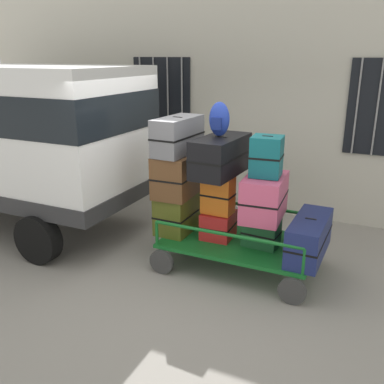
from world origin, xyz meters
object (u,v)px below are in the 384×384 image
(suitcase_midleft_top, at_px, (221,156))
(suitcase_left_top, at_px, (178,136))
(suitcase_left_middle, at_px, (178,174))
(backpack, at_px, (219,119))
(suitcase_center_bottom, at_px, (261,232))
(suitcase_center_top, at_px, (267,156))
(suitcase_left_bottom, at_px, (178,212))
(suitcase_midleft_middle, at_px, (218,194))
(suitcase_midright_bottom, at_px, (309,237))
(luggage_cart, at_px, (239,245))
(suitcase_center_middle, at_px, (264,197))
(van, at_px, (4,129))
(suitcase_midleft_bottom, at_px, (218,225))

(suitcase_midleft_top, bearing_deg, suitcase_left_top, -177.55)
(suitcase_left_middle, relative_size, backpack, 1.87)
(suitcase_center_bottom, xyz_separation_m, suitcase_center_top, (0.00, 0.05, 1.01))
(suitcase_left_top, xyz_separation_m, suitcase_midleft_top, (0.62, 0.03, -0.22))
(suitcase_left_bottom, bearing_deg, suitcase_midleft_top, 4.05)
(suitcase_left_top, relative_size, suitcase_midleft_middle, 1.69)
(suitcase_midright_bottom, bearing_deg, luggage_cart, 177.59)
(suitcase_left_top, height_order, suitcase_midright_bottom, suitcase_left_top)
(backpack, bearing_deg, suitcase_midright_bottom, -3.32)
(suitcase_left_top, distance_m, suitcase_midleft_middle, 0.96)
(suitcase_left_top, bearing_deg, backpack, 2.68)
(suitcase_left_middle, height_order, suitcase_center_bottom, suitcase_left_middle)
(suitcase_midleft_middle, distance_m, suitcase_center_middle, 0.62)
(van, height_order, suitcase_midright_bottom, van)
(van, distance_m, suitcase_midleft_bottom, 3.91)
(suitcase_center_bottom, bearing_deg, suitcase_center_middle, 90.00)
(suitcase_center_bottom, bearing_deg, suitcase_midright_bottom, -1.36)
(luggage_cart, relative_size, suitcase_center_middle, 2.46)
(luggage_cart, distance_m, suitcase_left_top, 1.70)
(suitcase_midleft_middle, relative_size, suitcase_center_middle, 0.62)
(backpack, bearing_deg, suitcase_left_bottom, -175.63)
(luggage_cart, xyz_separation_m, suitcase_midleft_bottom, (-0.31, -0.00, 0.24))
(suitcase_left_middle, xyz_separation_m, suitcase_center_middle, (1.23, 0.03, -0.16))
(suitcase_midleft_middle, relative_size, backpack, 1.20)
(suitcase_midleft_bottom, height_order, suitcase_midleft_middle, suitcase_midleft_middle)
(van, bearing_deg, suitcase_left_middle, 1.24)
(suitcase_left_middle, bearing_deg, suitcase_midleft_middle, -3.50)
(suitcase_center_bottom, relative_size, suitcase_midright_bottom, 0.45)
(suitcase_left_bottom, bearing_deg, suitcase_center_bottom, -0.66)
(suitcase_midright_bottom, distance_m, backpack, 1.87)
(suitcase_left_top, relative_size, suitcase_midleft_bottom, 1.91)
(luggage_cart, height_order, backpack, backpack)
(suitcase_midleft_bottom, bearing_deg, suitcase_left_top, 179.24)
(suitcase_midleft_bottom, bearing_deg, suitcase_center_bottom, -2.16)
(suitcase_left_top, relative_size, suitcase_midleft_top, 0.85)
(suitcase_left_bottom, relative_size, suitcase_center_top, 1.41)
(suitcase_center_bottom, bearing_deg, luggage_cart, 175.48)
(suitcase_midright_bottom, bearing_deg, suitcase_midleft_top, 176.64)
(suitcase_left_bottom, relative_size, suitcase_midright_bottom, 0.67)
(van, bearing_deg, suitcase_midleft_bottom, 1.03)
(suitcase_left_bottom, distance_m, suitcase_midleft_top, 1.07)
(suitcase_center_top, bearing_deg, luggage_cart, -175.63)
(suitcase_center_top, bearing_deg, suitcase_midleft_top, 179.08)
(suitcase_midleft_bottom, relative_size, suitcase_center_bottom, 0.96)
(suitcase_left_top, bearing_deg, suitcase_midleft_top, 2.45)
(van, relative_size, suitcase_midleft_bottom, 10.14)
(suitcase_left_bottom, distance_m, suitcase_center_middle, 1.29)
(suitcase_center_bottom, bearing_deg, suitcase_left_bottom, 179.34)
(luggage_cart, height_order, suitcase_midleft_middle, suitcase_midleft_middle)
(suitcase_midright_bottom, relative_size, backpack, 2.46)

